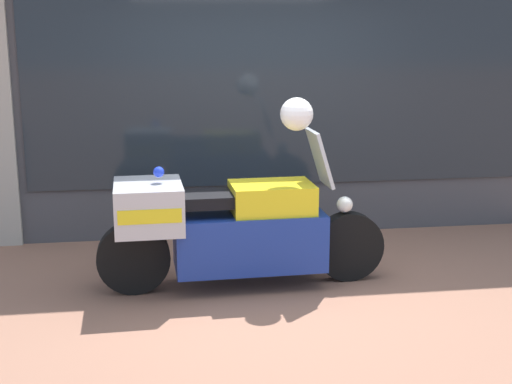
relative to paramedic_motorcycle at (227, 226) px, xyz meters
name	(u,v)px	position (x,y,z in m)	size (l,w,h in m)	color
ground_plane	(285,296)	(0.44, -0.28, -0.53)	(60.00, 60.00, 0.00)	#8E604C
shop_building	(211,51)	(0.03, 1.72, 1.39)	(6.53, 0.55, 3.83)	#424247
window_display	(284,188)	(0.81, 1.75, -0.09)	(5.19, 0.30, 1.86)	slate
paramedic_motorcycle	(227,226)	(0.00, 0.00, 0.00)	(2.45, 0.70, 1.32)	black
white_helmet	(297,114)	(0.58, 0.02, 0.93)	(0.27, 0.27, 0.27)	white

